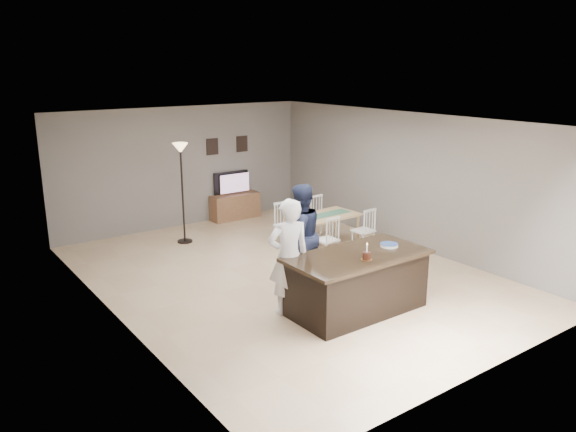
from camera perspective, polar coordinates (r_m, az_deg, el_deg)
floor at (r=9.93m, az=-0.16°, el=-6.05°), size 8.00×8.00×0.00m
room_shell at (r=9.45m, az=-0.17°, el=3.47°), size 8.00×8.00×8.00m
kitchen_island at (r=8.47m, az=7.01°, el=-6.72°), size 2.15×1.10×0.90m
tv_console at (r=13.48m, az=-5.38°, el=0.98°), size 1.20×0.40×0.60m
television at (r=13.42m, az=-5.59°, el=3.37°), size 0.91×0.12×0.53m
tv_screen_glow at (r=13.35m, az=-5.42°, el=3.34°), size 0.78×0.00×0.78m
picture_frames at (r=13.35m, az=-6.17°, el=7.16°), size 1.10×0.02×0.38m
doorway at (r=6.20m, az=-10.32°, el=-7.23°), size 0.00×2.10×2.65m
woman at (r=8.20m, az=0.06°, el=-4.18°), size 0.72×0.56×1.75m
man at (r=9.28m, az=1.21°, el=-1.97°), size 0.87×0.70×1.72m
birthday_cake at (r=8.09m, az=7.99°, el=-4.00°), size 0.16×0.16×0.25m
plate_stack at (r=8.72m, az=10.24°, el=-2.92°), size 0.28×0.28×0.04m
dining_table at (r=11.28m, az=3.66°, el=-0.48°), size 1.46×1.67×0.87m
floor_lamp at (r=11.55m, az=-10.80°, el=5.01°), size 0.31×0.31×2.07m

